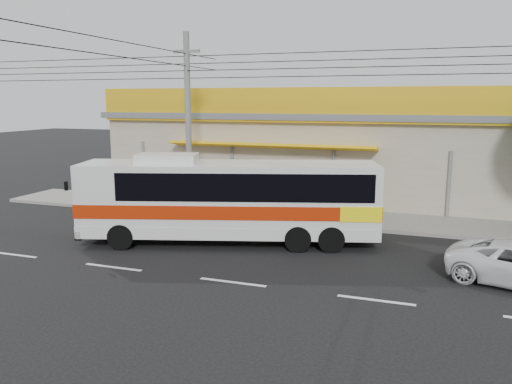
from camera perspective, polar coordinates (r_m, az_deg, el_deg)
ground at (r=16.70m, az=0.53°, el=-7.41°), size 120.00×120.00×0.00m
sidewalk at (r=22.25m, az=5.43°, el=-2.70°), size 30.00×3.20×0.15m
lane_markings at (r=14.49m, az=-2.65°, el=-10.28°), size 50.00×0.12×0.01m
storefront_building at (r=27.24m, az=8.26°, el=4.41°), size 22.60×9.20×5.70m
coach_bus at (r=17.88m, az=-2.60°, el=-0.47°), size 10.74×5.13×3.25m
motorbike_red at (r=23.48m, az=-9.93°, el=-0.85°), size 1.66×0.60×0.87m
motorbike_dark at (r=24.22m, az=-7.94°, el=-0.38°), size 1.58×0.68×0.92m
utility_pole at (r=21.62m, az=-7.91°, el=14.07°), size 34.00×14.00×7.91m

